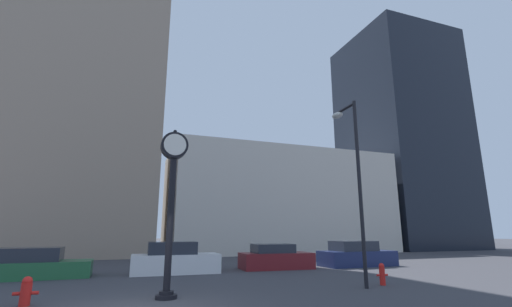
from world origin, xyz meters
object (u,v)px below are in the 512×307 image
car_white (175,260)px  car_maroon (275,258)px  car_navy (356,255)px  fire_hydrant_far (382,274)px  fire_hydrant_near (26,291)px  car_green (32,266)px  street_clock (172,187)px  street_lamp_right (353,162)px

car_white → car_maroon: car_white is taller
car_navy → fire_hydrant_far: 7.39m
car_maroon → fire_hydrant_near: bearing=-144.4°
car_green → car_maroon: bearing=-1.2°
street_clock → car_navy: (11.42, 6.45, -2.74)m
car_green → fire_hydrant_far: 14.45m
street_clock → car_navy: 13.40m
street_lamp_right → car_green: bearing=150.6°
street_clock → fire_hydrant_near: bearing=176.1°
fire_hydrant_near → fire_hydrant_far: fire_hydrant_far is taller
street_clock → fire_hydrant_near: street_clock is taller
street_clock → car_navy: size_ratio=1.18×
car_maroon → street_clock: bearing=-130.7°
fire_hydrant_far → fire_hydrant_near: bearing=178.6°
fire_hydrant_far → street_lamp_right: (-1.05, -0.07, 4.19)m
fire_hydrant_near → car_navy: bearing=22.3°
fire_hydrant_far → street_lamp_right: street_lamp_right is taller
car_green → car_maroon: (11.35, 0.09, 0.02)m
car_white → fire_hydrant_near: (-4.68, -6.17, -0.24)m
street_clock → street_lamp_right: bearing=-0.8°
car_navy → fire_hydrant_near: car_navy is taller
street_clock → car_white: 7.05m
car_maroon → car_navy: (5.05, -0.21, 0.04)m
car_white → fire_hydrant_far: car_white is taller
street_lamp_right → car_maroon: bearing=93.8°
car_green → car_navy: (16.40, -0.12, 0.07)m
car_white → street_lamp_right: 9.60m
street_clock → car_maroon: 9.63m
street_clock → fire_hydrant_near: (-3.68, 0.25, -2.96)m
car_maroon → street_lamp_right: bearing=-83.1°
car_white → car_navy: (10.42, 0.03, -0.02)m
car_navy → fire_hydrant_near: bearing=-158.7°
car_navy → fire_hydrant_far: (-3.55, -6.48, -0.20)m
car_navy → car_green: bearing=178.6°
car_navy → car_maroon: bearing=176.6°
car_green → car_white: size_ratio=1.11×
car_white → fire_hydrant_near: size_ratio=5.47×
car_white → car_maroon: bearing=4.2°
street_clock → car_navy: street_clock is taller
street_clock → car_maroon: bearing=46.3°
car_green → street_lamp_right: (11.80, -6.66, 4.06)m
fire_hydrant_near → street_lamp_right: (10.50, -0.34, 4.21)m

